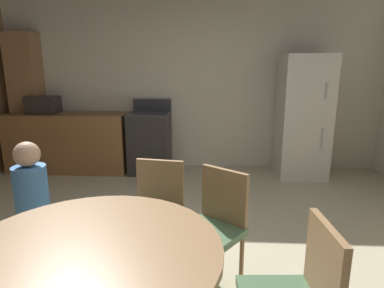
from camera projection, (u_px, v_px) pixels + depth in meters
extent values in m
plane|color=beige|center=(168.00, 275.00, 2.46)|extent=(14.00, 14.00, 0.00)
cube|color=silver|center=(191.00, 83.00, 5.04)|extent=(6.19, 0.12, 2.70)
cube|color=olive|center=(70.00, 142.00, 4.96)|extent=(1.83, 0.60, 0.90)
cube|color=#9E754C|center=(29.00, 102.00, 5.04)|extent=(0.44, 0.36, 2.10)
cube|color=#2D2B28|center=(150.00, 143.00, 4.89)|extent=(0.60, 0.60, 0.90)
cube|color=#38383D|center=(149.00, 113.00, 4.79)|extent=(0.60, 0.60, 0.02)
cube|color=#38383D|center=(152.00, 105.00, 5.03)|extent=(0.60, 0.04, 0.18)
cube|color=silver|center=(303.00, 117.00, 4.62)|extent=(0.68, 0.66, 1.76)
cylinder|color=#B2B2B7|center=(326.00, 91.00, 4.19)|extent=(0.02, 0.02, 0.22)
cylinder|color=#B2B2B7|center=(322.00, 139.00, 4.33)|extent=(0.02, 0.02, 0.30)
cube|color=#2D2B28|center=(43.00, 105.00, 4.85)|extent=(0.44, 0.32, 0.26)
cylinder|color=#9E754C|center=(89.00, 252.00, 1.46)|extent=(1.24, 1.24, 0.04)
cylinder|color=#9E754C|center=(213.00, 285.00, 2.02)|extent=(0.03, 0.03, 0.43)
cylinder|color=#9E754C|center=(174.00, 265.00, 2.24)|extent=(0.03, 0.03, 0.43)
cylinder|color=#9E754C|center=(241.00, 261.00, 2.28)|extent=(0.03, 0.03, 0.43)
cylinder|color=#9E754C|center=(204.00, 245.00, 2.49)|extent=(0.03, 0.03, 0.43)
cube|color=#4C704C|center=(209.00, 233.00, 2.20)|extent=(0.56, 0.56, 0.05)
cube|color=#9E754C|center=(224.00, 197.00, 2.29)|extent=(0.33, 0.26, 0.42)
cylinder|color=#9E754C|center=(170.00, 263.00, 2.25)|extent=(0.03, 0.03, 0.43)
cylinder|color=#9E754C|center=(125.00, 258.00, 2.32)|extent=(0.03, 0.03, 0.43)
cylinder|color=#9E754C|center=(181.00, 239.00, 2.58)|extent=(0.03, 0.03, 0.43)
cylinder|color=#9E754C|center=(142.00, 235.00, 2.64)|extent=(0.03, 0.03, 0.43)
cube|color=#4C704C|center=(154.00, 220.00, 2.39)|extent=(0.45, 0.45, 0.05)
cube|color=#9E754C|center=(160.00, 185.00, 2.52)|extent=(0.38, 0.09, 0.42)
cube|color=#9E754C|center=(324.00, 267.00, 1.48)|extent=(0.06, 0.38, 0.42)
cylinder|color=#8C337A|center=(39.00, 255.00, 2.29)|extent=(0.17, 0.17, 0.50)
cylinder|color=#4784CC|center=(32.00, 196.00, 2.18)|extent=(0.31, 0.31, 0.42)
sphere|color=#D6A884|center=(27.00, 154.00, 2.12)|extent=(0.17, 0.17, 0.17)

